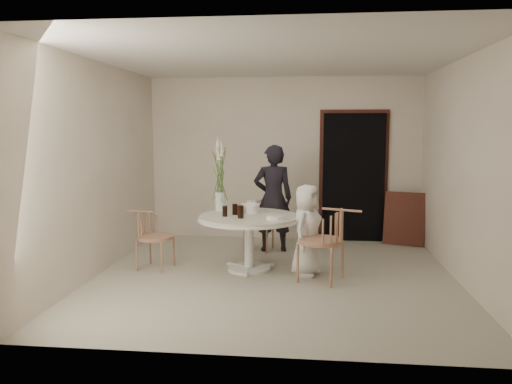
# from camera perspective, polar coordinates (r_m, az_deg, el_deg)

# --- Properties ---
(ground) EXTENTS (4.50, 4.50, 0.00)m
(ground) POSITION_cam_1_polar(r_m,az_deg,el_deg) (6.39, 2.09, -9.60)
(ground) COLOR beige
(ground) RESTS_ON ground
(room_shell) EXTENTS (4.50, 4.50, 4.50)m
(room_shell) POSITION_cam_1_polar(r_m,az_deg,el_deg) (6.12, 2.16, 5.07)
(room_shell) COLOR silver
(room_shell) RESTS_ON ground
(doorway) EXTENTS (1.00, 0.10, 2.10)m
(doorway) POSITION_cam_1_polar(r_m,az_deg,el_deg) (8.37, 11.07, 1.62)
(doorway) COLOR black
(doorway) RESTS_ON ground
(door_trim) EXTENTS (1.12, 0.03, 2.22)m
(door_trim) POSITION_cam_1_polar(r_m,az_deg,el_deg) (8.40, 11.06, 2.05)
(door_trim) COLOR brown
(door_trim) RESTS_ON ground
(table) EXTENTS (1.33, 1.33, 0.73)m
(table) POSITION_cam_1_polar(r_m,az_deg,el_deg) (6.52, -0.81, -3.68)
(table) COLOR white
(table) RESTS_ON ground
(picture_frame) EXTENTS (0.67, 0.38, 0.85)m
(picture_frame) POSITION_cam_1_polar(r_m,az_deg,el_deg) (8.32, 16.61, -2.94)
(picture_frame) COLOR brown
(picture_frame) RESTS_ON ground
(chair_far) EXTENTS (0.47, 0.50, 0.77)m
(chair_far) POSITION_cam_1_polar(r_m,az_deg,el_deg) (7.71, 0.54, -2.87)
(chair_far) COLOR #9D7155
(chair_far) RESTS_ON ground
(chair_right) EXTENTS (0.66, 0.63, 0.92)m
(chair_right) POSITION_cam_1_polar(r_m,az_deg,el_deg) (6.08, 8.58, -4.77)
(chair_right) COLOR #9D7155
(chair_right) RESTS_ON ground
(chair_left) EXTENTS (0.51, 0.48, 0.78)m
(chair_left) POSITION_cam_1_polar(r_m,az_deg,el_deg) (6.79, -12.27, -4.36)
(chair_left) COLOR #9D7155
(chair_left) RESTS_ON ground
(girl) EXTENTS (0.65, 0.48, 1.62)m
(girl) POSITION_cam_1_polar(r_m,az_deg,el_deg) (7.53, 1.97, -0.72)
(girl) COLOR black
(girl) RESTS_ON ground
(boy) EXTENTS (0.55, 0.66, 1.16)m
(boy) POSITION_cam_1_polar(r_m,az_deg,el_deg) (6.36, 5.79, -4.34)
(boy) COLOR white
(boy) RESTS_ON ground
(birthday_cake) EXTENTS (0.24, 0.24, 0.17)m
(birthday_cake) POSITION_cam_1_polar(r_m,az_deg,el_deg) (6.71, -0.64, -1.88)
(birthday_cake) COLOR white
(birthday_cake) RESTS_ON table
(cola_tumbler_a) EXTENTS (0.07, 0.07, 0.13)m
(cola_tumbler_a) POSITION_cam_1_polar(r_m,az_deg,el_deg) (6.53, -2.02, -2.07)
(cola_tumbler_a) COLOR black
(cola_tumbler_a) RESTS_ON table
(cola_tumbler_b) EXTENTS (0.09, 0.09, 0.16)m
(cola_tumbler_b) POSITION_cam_1_polar(r_m,az_deg,el_deg) (6.29, -1.76, -2.27)
(cola_tumbler_b) COLOR black
(cola_tumbler_b) RESTS_ON table
(cola_tumbler_c) EXTENTS (0.08, 0.08, 0.14)m
(cola_tumbler_c) POSITION_cam_1_polar(r_m,az_deg,el_deg) (6.56, -2.44, -1.97)
(cola_tumbler_c) COLOR black
(cola_tumbler_c) RESTS_ON table
(cola_tumbler_d) EXTENTS (0.08, 0.08, 0.14)m
(cola_tumbler_d) POSITION_cam_1_polar(r_m,az_deg,el_deg) (6.43, -3.58, -2.20)
(cola_tumbler_d) COLOR black
(cola_tumbler_d) RESTS_ON table
(plate_stack) EXTENTS (0.29, 0.29, 0.06)m
(plate_stack) POSITION_cam_1_polar(r_m,az_deg,el_deg) (6.21, 2.22, -2.91)
(plate_stack) COLOR white
(plate_stack) RESTS_ON table
(flower_vase) EXTENTS (0.14, 0.14, 1.03)m
(flower_vase) POSITION_cam_1_polar(r_m,az_deg,el_deg) (6.82, -4.14, 1.88)
(flower_vase) COLOR white
(flower_vase) RESTS_ON table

